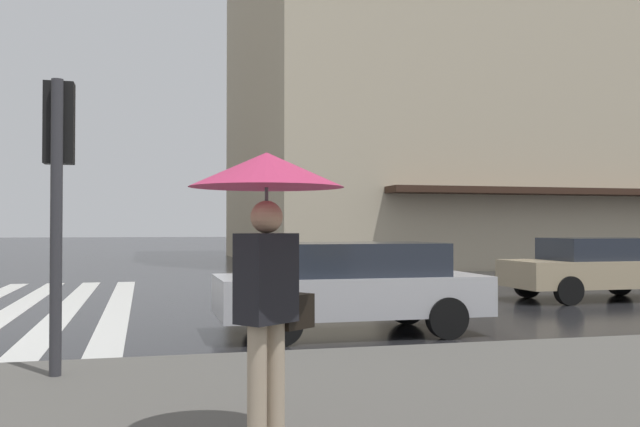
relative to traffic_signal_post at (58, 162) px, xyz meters
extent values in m
cube|color=silver|center=(7.76, -0.36, -2.32)|extent=(13.00, 0.50, 0.01)
cube|color=silver|center=(7.76, 0.64, -2.32)|extent=(13.00, 0.50, 0.01)
cube|color=silver|center=(7.76, 1.64, -2.32)|extent=(13.00, 0.50, 0.01)
cube|color=beige|center=(25.09, -17.90, 7.73)|extent=(17.67, 24.62, 20.11)
cube|color=#382319|center=(15.66, -17.90, 0.67)|extent=(1.20, 17.23, 0.24)
cylinder|color=#333338|center=(-0.13, 0.00, -0.67)|extent=(0.12, 0.12, 3.01)
cube|color=black|center=(0.05, 0.00, 0.41)|extent=(0.22, 0.30, 0.85)
sphere|color=red|center=(0.17, 0.00, 0.69)|extent=(0.17, 0.17, 0.17)
sphere|color=orange|center=(0.17, 0.00, 0.41)|extent=(0.17, 0.17, 0.17)
sphere|color=green|center=(0.17, 0.00, 0.13)|extent=(0.17, 0.17, 0.17)
cube|color=tan|center=(6.26, -10.84, -1.72)|extent=(1.75, 4.10, 0.60)
cube|color=#232833|center=(6.26, -10.99, -1.17)|extent=(1.54, 2.46, 0.50)
cylinder|color=black|center=(5.43, -9.59, -2.02)|extent=(0.20, 0.62, 0.62)
cylinder|color=black|center=(7.08, -9.59, -2.02)|extent=(0.20, 0.62, 0.62)
cylinder|color=black|center=(7.08, -12.09, -2.02)|extent=(0.20, 0.62, 0.62)
cube|color=#B7B7BC|center=(2.76, -3.96, -1.72)|extent=(1.75, 4.10, 0.60)
cube|color=#232833|center=(2.76, -4.11, -1.17)|extent=(1.54, 2.46, 0.50)
cylinder|color=black|center=(1.93, -2.71, -2.02)|extent=(0.20, 0.62, 0.62)
cylinder|color=black|center=(3.58, -2.71, -2.02)|extent=(0.20, 0.62, 0.62)
cylinder|color=black|center=(1.93, -5.21, -2.02)|extent=(0.20, 0.62, 0.62)
cylinder|color=black|center=(3.58, -5.21, -2.02)|extent=(0.20, 0.62, 0.62)
cube|color=black|center=(-3.00, -1.66, -1.02)|extent=(0.43, 0.46, 0.60)
sphere|color=tan|center=(-3.00, -1.66, -0.61)|extent=(0.22, 0.22, 0.22)
cylinder|color=tan|center=(-3.06, -1.59, -1.75)|extent=(0.13, 0.13, 0.86)
cylinder|color=tan|center=(-2.95, -1.73, -1.75)|extent=(0.13, 0.13, 0.86)
cube|color=black|center=(-2.83, -1.88, -1.27)|extent=(0.30, 0.32, 0.24)
cone|color=#C63360|center=(-3.00, -1.66, -0.29)|extent=(1.05, 1.05, 0.24)
cylinder|color=#4C4C51|center=(-3.00, -1.66, -0.81)|extent=(0.02, 0.02, 0.81)
camera|label=1|loc=(-7.66, -0.86, -0.67)|focal=39.32mm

